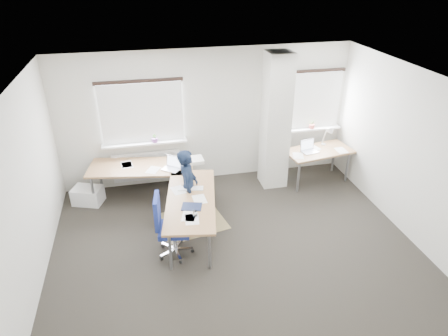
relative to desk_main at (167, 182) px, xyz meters
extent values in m
plane|color=black|center=(0.98, -1.22, -0.69)|extent=(6.00, 6.00, 0.00)
cube|color=beige|center=(0.98, 1.28, 0.71)|extent=(6.00, 0.04, 2.80)
cube|color=beige|center=(0.98, -3.72, 0.71)|extent=(6.00, 0.04, 2.80)
cube|color=beige|center=(-2.02, -1.22, 0.71)|extent=(0.04, 5.00, 2.80)
cube|color=beige|center=(3.98, -1.22, 0.71)|extent=(0.04, 5.00, 2.80)
cube|color=white|center=(0.98, -1.22, 2.11)|extent=(6.00, 5.00, 0.04)
cube|color=beige|center=(2.28, 0.73, 0.70)|extent=(0.50, 0.50, 2.78)
cube|color=white|center=(-0.32, 1.25, 0.91)|extent=(1.60, 0.04, 1.20)
cube|color=white|center=(-0.32, 1.21, 0.91)|extent=(1.60, 0.02, 1.20)
cube|color=white|center=(-0.32, 1.18, 0.29)|extent=(1.70, 0.20, 0.04)
cube|color=white|center=(3.28, 1.25, 0.91)|extent=(1.20, 0.04, 1.20)
cube|color=white|center=(3.28, 1.21, 0.91)|extent=(1.20, 0.02, 1.20)
cube|color=white|center=(3.28, 1.18, 0.29)|extent=(1.30, 0.20, 0.04)
cube|color=white|center=(-0.32, 1.20, -0.24)|extent=(1.40, 0.10, 0.60)
cylinder|color=#713A7F|center=(-0.12, 1.16, 0.35)|extent=(0.12, 0.12, 0.08)
imported|color=#3F722D|center=(-0.12, 1.16, 0.39)|extent=(0.09, 0.06, 0.17)
cylinder|color=#B34D44|center=(3.28, 1.16, 0.35)|extent=(0.12, 0.12, 0.08)
imported|color=#3F722D|center=(3.28, 1.16, 0.39)|extent=(0.09, 0.07, 0.17)
cube|color=olive|center=(0.37, -0.33, -0.69)|extent=(1.34, 1.21, 0.01)
cube|color=white|center=(-1.52, 0.75, -0.53)|extent=(0.65, 0.55, 0.33)
cube|color=olive|center=(-0.44, 0.67, 0.02)|extent=(2.11, 1.14, 0.04)
cube|color=olive|center=(0.33, -0.68, 0.02)|extent=(1.14, 2.11, 0.04)
cylinder|color=gray|center=(-1.38, 0.53, -0.35)|extent=(0.05, 0.05, 0.69)
cylinder|color=gray|center=(-1.28, 1.12, -0.35)|extent=(0.05, 0.05, 0.69)
cylinder|color=gray|center=(0.50, 0.81, -0.35)|extent=(0.05, 0.05, 0.69)
cylinder|color=gray|center=(-0.12, -1.52, -0.35)|extent=(0.05, 0.05, 0.69)
cylinder|color=gray|center=(0.47, -1.62, -0.35)|extent=(0.05, 0.05, 0.69)
cylinder|color=gray|center=(0.79, 0.15, -0.35)|extent=(0.05, 0.05, 0.69)
cube|color=#B7B7BC|center=(0.11, 0.41, 0.05)|extent=(0.40, 0.39, 0.01)
cube|color=#B7B7BC|center=(0.19, 0.50, 0.16)|extent=(0.28, 0.24, 0.22)
cube|color=silver|center=(0.19, 0.50, 0.16)|extent=(0.25, 0.21, 0.19)
cube|color=white|center=(0.37, -0.38, 0.05)|extent=(0.46, 0.22, 0.02)
cube|color=#161E3C|center=(0.31, -0.95, 0.05)|extent=(0.37, 0.32, 0.01)
cube|color=white|center=(0.55, 0.64, 0.07)|extent=(0.46, 0.34, 0.07)
imported|color=white|center=(0.39, -0.05, 0.07)|extent=(0.08, 0.08, 0.07)
cylinder|color=silver|center=(0.33, -1.23, 0.09)|extent=(0.07, 0.07, 0.10)
cube|color=olive|center=(3.23, 0.61, 0.02)|extent=(1.49, 0.91, 0.04)
cylinder|color=gray|center=(2.67, 0.27, -0.35)|extent=(0.05, 0.05, 0.69)
cylinder|color=gray|center=(3.86, 0.45, -0.35)|extent=(0.05, 0.05, 0.69)
cylinder|color=gray|center=(2.60, 0.76, -0.35)|extent=(0.05, 0.05, 0.69)
cylinder|color=gray|center=(3.78, 0.95, -0.35)|extent=(0.05, 0.05, 0.69)
cube|color=#B7B7BC|center=(3.01, 0.57, 0.05)|extent=(0.37, 0.29, 0.01)
cube|color=#B7B7BC|center=(2.98, 0.68, 0.16)|extent=(0.33, 0.11, 0.22)
cube|color=silver|center=(2.98, 0.68, 0.16)|extent=(0.29, 0.09, 0.19)
cylinder|color=white|center=(3.44, 0.84, 0.05)|extent=(0.10, 0.10, 0.02)
cylinder|color=white|center=(3.44, 0.84, 0.24)|extent=(0.02, 0.16, 0.38)
cylinder|color=white|center=(3.44, 0.72, 0.46)|extent=(0.02, 0.29, 0.13)
cone|color=white|center=(3.44, 0.58, 0.44)|extent=(0.14, 0.16, 0.17)
cube|color=navy|center=(-0.01, -1.15, -0.21)|extent=(0.55, 0.55, 0.08)
cube|color=navy|center=(-0.25, -1.12, 0.15)|extent=(0.12, 0.42, 0.52)
cylinder|color=silver|center=(-0.01, -1.15, -0.41)|extent=(0.06, 0.06, 0.36)
cylinder|color=black|center=(0.26, -1.19, -0.66)|extent=(0.07, 0.04, 0.06)
cylinder|color=black|center=(0.11, -0.91, -0.66)|extent=(0.06, 0.07, 0.06)
cylinder|color=black|center=(-0.21, -0.96, -0.66)|extent=(0.07, 0.07, 0.06)
cylinder|color=black|center=(-0.25, -1.28, -0.66)|extent=(0.07, 0.06, 0.06)
cylinder|color=black|center=(0.03, -1.42, -0.66)|extent=(0.04, 0.07, 0.06)
imported|color=black|center=(0.35, -0.29, 0.03)|extent=(0.44, 0.58, 1.44)
camera|label=1|loc=(-0.34, -6.35, 3.62)|focal=32.00mm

